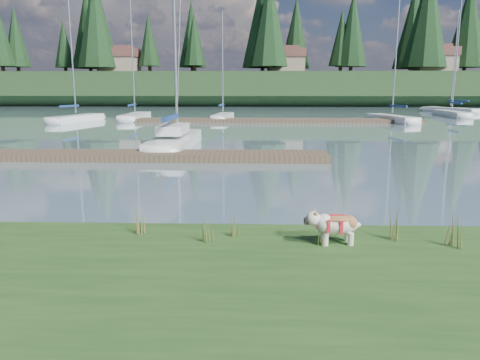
{
  "coord_description": "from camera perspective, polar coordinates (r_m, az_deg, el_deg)",
  "views": [
    {
      "loc": [
        0.97,
        -10.42,
        3.04
      ],
      "look_at": [
        0.64,
        -0.5,
        1.04
      ],
      "focal_mm": 35.0,
      "sensor_mm": 36.0,
      "label": 1
    }
  ],
  "objects": [
    {
      "name": "ridge",
      "position": [
        83.43,
        1.27,
        10.99
      ],
      "size": [
        200.0,
        20.0,
        5.0
      ],
      "primitive_type": "cube",
      "color": "#1B3017",
      "rests_on": "ground"
    },
    {
      "name": "conifer_3",
      "position": [
        83.6,
        -5.9,
        17.28
      ],
      "size": [
        4.84,
        4.84,
        12.25
      ],
      "color": "#382619",
      "rests_on": "ridge"
    },
    {
      "name": "sailboat_bg_2",
      "position": [
        43.58,
        -1.98,
        7.8
      ],
      "size": [
        1.82,
        6.36,
        9.61
      ],
      "rotation": [
        0.0,
        0.0,
        1.48
      ],
      "color": "silver",
      "rests_on": "ground"
    },
    {
      "name": "weed_0",
      "position": [
        8.25,
        -3.9,
        -5.88
      ],
      "size": [
        0.17,
        0.14,
        0.58
      ],
      "color": "#475B23",
      "rests_on": "bank"
    },
    {
      "name": "conifer_5",
      "position": [
        82.01,
        12.28,
        16.57
      ],
      "size": [
        3.96,
        3.96,
        10.35
      ],
      "color": "#382619",
      "rests_on": "ridge"
    },
    {
      "name": "weed_1",
      "position": [
        8.54,
        -0.73,
        -5.55
      ],
      "size": [
        0.17,
        0.14,
        0.48
      ],
      "color": "#475B23",
      "rests_on": "bank"
    },
    {
      "name": "weed_3",
      "position": [
        8.86,
        -12.27,
        -4.84
      ],
      "size": [
        0.17,
        0.14,
        0.6
      ],
      "color": "#475B23",
      "rests_on": "bank"
    },
    {
      "name": "dock_far",
      "position": [
        40.54,
        3.39,
        7.26
      ],
      "size": [
        26.0,
        2.2,
        0.3
      ],
      "primitive_type": "cube",
      "color": "#4C3D2C",
      "rests_on": "ground"
    },
    {
      "name": "ground",
      "position": [
        40.55,
        0.54,
        7.07
      ],
      "size": [
        200.0,
        200.0,
        0.0
      ],
      "primitive_type": "plane",
      "color": "gray",
      "rests_on": "ground"
    },
    {
      "name": "mud_lip",
      "position": [
        9.36,
        -4.19,
        -7.15
      ],
      "size": [
        60.0,
        0.5,
        0.14
      ],
      "primitive_type": "cube",
      "color": "#33281C",
      "rests_on": "ground"
    },
    {
      "name": "weed_2",
      "position": [
        8.77,
        18.07,
        -5.07
      ],
      "size": [
        0.17,
        0.14,
        0.69
      ],
      "color": "#475B23",
      "rests_on": "bank"
    },
    {
      "name": "house_1",
      "position": [
        81.69,
        5.62,
        14.31
      ],
      "size": [
        6.3,
        5.3,
        4.65
      ],
      "color": "gray",
      "rests_on": "ridge"
    },
    {
      "name": "sailboat_bg_0",
      "position": [
        43.69,
        -18.85,
        7.2
      ],
      "size": [
        3.15,
        7.49,
        10.75
      ],
      "rotation": [
        0.0,
        0.0,
        1.33
      ],
      "color": "silver",
      "rests_on": "ground"
    },
    {
      "name": "weed_5",
      "position": [
        8.72,
        24.69,
        -5.6
      ],
      "size": [
        0.17,
        0.14,
        0.71
      ],
      "color": "#475B23",
      "rests_on": "bank"
    },
    {
      "name": "bulldog",
      "position": [
        8.28,
        11.57,
        -5.21
      ],
      "size": [
        0.95,
        0.44,
        0.57
      ],
      "rotation": [
        0.0,
        0.0,
        3.19
      ],
      "color": "silver",
      "rests_on": "bank"
    },
    {
      "name": "house_0",
      "position": [
        83.75,
        -14.44,
        13.94
      ],
      "size": [
        6.3,
        5.3,
        4.65
      ],
      "color": "gray",
      "rests_on": "ridge"
    },
    {
      "name": "conifer_4",
      "position": [
        77.11,
        3.6,
        18.84
      ],
      "size": [
        6.16,
        6.16,
        15.1
      ],
      "color": "#382619",
      "rests_on": "ridge"
    },
    {
      "name": "sailboat_main",
      "position": [
        24.64,
        -7.66,
        5.17
      ],
      "size": [
        1.76,
        8.74,
        12.58
      ],
      "rotation": [
        0.0,
        0.0,
        1.57
      ],
      "color": "silver",
      "rests_on": "ground"
    },
    {
      "name": "house_2",
      "position": [
        84.67,
        22.62,
        13.41
      ],
      "size": [
        6.3,
        5.3,
        4.65
      ],
      "color": "gray",
      "rests_on": "ridge"
    },
    {
      "name": "conifer_2",
      "position": [
        83.28,
        -17.15,
        18.13
      ],
      "size": [
        6.6,
        6.6,
        16.05
      ],
      "color": "#382619",
      "rests_on": "ridge"
    },
    {
      "name": "weed_4",
      "position": [
        8.16,
        10.01,
        -6.8
      ],
      "size": [
        0.17,
        0.14,
        0.39
      ],
      "color": "#475B23",
      "rests_on": "bank"
    },
    {
      "name": "sailboat_bg_3",
      "position": [
        43.33,
        17.61,
        7.25
      ],
      "size": [
        3.23,
        7.41,
        10.78
      ],
      "rotation": [
        0.0,
        0.0,
        1.83
      ],
      "color": "silver",
      "rests_on": "ground"
    },
    {
      "name": "sailboat_bg_4",
      "position": [
        53.19,
        24.14,
        7.46
      ],
      "size": [
        1.68,
        7.78,
        11.45
      ],
      "rotation": [
        0.0,
        0.0,
        1.55
      ],
      "color": "silver",
      "rests_on": "ground"
    },
    {
      "name": "sailboat_bg_1",
      "position": [
        45.06,
        -12.48,
        7.65
      ],
      "size": [
        1.91,
        8.15,
        12.05
      ],
      "rotation": [
        0.0,
        0.0,
        1.61
      ],
      "color": "silver",
      "rests_on": "ground"
    },
    {
      "name": "dock_near",
      "position": [
        20.25,
        -12.33,
        2.91
      ],
      "size": [
        16.0,
        2.0,
        0.3
      ],
      "primitive_type": "cube",
      "color": "#4C3D2C",
      "rests_on": "ground"
    },
    {
      "name": "sailboat_bg_5",
      "position": [
        61.42,
        23.77,
        7.88
      ],
      "size": [
        5.05,
        8.09,
        11.71
      ],
      "rotation": [
        0.0,
        0.0,
        2.02
      ],
      "color": "silver",
      "rests_on": "ground"
    },
    {
      "name": "conifer_6",
      "position": [
        83.67,
        21.88,
        18.11
      ],
      "size": [
        7.04,
        7.04,
        17.0
      ],
      "color": "#382619",
      "rests_on": "ridge"
    },
    {
      "name": "conifer_1",
      "position": [
        91.52,
        -25.68,
        15.46
      ],
      "size": [
        4.4,
        4.4,
        11.3
      ],
      "color": "#382619",
      "rests_on": "ridge"
    }
  ]
}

